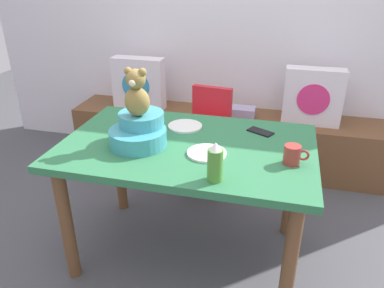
{
  "coord_description": "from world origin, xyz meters",
  "views": [
    {
      "loc": [
        0.46,
        -1.73,
        1.6
      ],
      "look_at": [
        0.0,
        0.1,
        0.69
      ],
      "focal_mm": 34.91,
      "sensor_mm": 36.0,
      "label": 1
    }
  ],
  "objects": [
    {
      "name": "coffee_mug",
      "position": [
        0.54,
        -0.09,
        0.79
      ],
      "size": [
        0.12,
        0.08,
        0.09
      ],
      "color": "#9E332D",
      "rests_on": "dining_table"
    },
    {
      "name": "pillow_floral_right",
      "position": [
        0.69,
        1.16,
        0.68
      ],
      "size": [
        0.44,
        0.15,
        0.44
      ],
      "color": "silver",
      "rests_on": "window_bench"
    },
    {
      "name": "dining_table",
      "position": [
        0.0,
        0.0,
        0.63
      ],
      "size": [
        1.34,
        0.86,
        0.74
      ],
      "color": "#2D7247",
      "rests_on": "ground_plane"
    },
    {
      "name": "infant_seat_teal",
      "position": [
        -0.25,
        -0.06,
        0.81
      ],
      "size": [
        0.3,
        0.33,
        0.16
      ],
      "color": "teal",
      "rests_on": "dining_table"
    },
    {
      "name": "ground_plane",
      "position": [
        0.0,
        0.0,
        0.0
      ],
      "size": [
        8.0,
        8.0,
        0.0
      ],
      "primitive_type": "plane",
      "color": "#4C4C51"
    },
    {
      "name": "window_bench",
      "position": [
        0.0,
        1.18,
        0.23
      ],
      "size": [
        2.6,
        0.44,
        0.46
      ],
      "primitive_type": "cube",
      "color": "brown",
      "rests_on": "ground_plane"
    },
    {
      "name": "back_wall",
      "position": [
        0.0,
        1.45,
        1.3
      ],
      "size": [
        4.4,
        0.1,
        2.6
      ],
      "primitive_type": "cube",
      "color": "silver",
      "rests_on": "ground_plane"
    },
    {
      "name": "dinner_plate_far",
      "position": [
        0.13,
        -0.1,
        0.75
      ],
      "size": [
        0.2,
        0.2,
        0.01
      ],
      "primitive_type": "cylinder",
      "color": "white",
      "rests_on": "dining_table"
    },
    {
      "name": "ketchup_bottle",
      "position": [
        0.21,
        -0.33,
        0.83
      ],
      "size": [
        0.07,
        0.07,
        0.18
      ],
      "color": "#4C8C33",
      "rests_on": "dining_table"
    },
    {
      "name": "highchair",
      "position": [
        -0.06,
        0.74,
        0.52
      ],
      "size": [
        0.36,
        0.48,
        0.79
      ],
      "color": "red",
      "rests_on": "ground_plane"
    },
    {
      "name": "dinner_plate_near",
      "position": [
        -0.07,
        0.21,
        0.75
      ],
      "size": [
        0.2,
        0.2,
        0.01
      ],
      "primitive_type": "cylinder",
      "color": "white",
      "rests_on": "dining_table"
    },
    {
      "name": "book_stack",
      "position": [
        0.16,
        1.18,
        0.5
      ],
      "size": [
        0.2,
        0.14,
        0.08
      ],
      "primitive_type": "cube",
      "color": "#A69DC5",
      "rests_on": "window_bench"
    },
    {
      "name": "pillow_floral_left",
      "position": [
        -0.74,
        1.16,
        0.68
      ],
      "size": [
        0.44,
        0.15,
        0.44
      ],
      "color": "silver",
      "rests_on": "window_bench"
    },
    {
      "name": "cell_phone",
      "position": [
        0.36,
        0.24,
        0.74
      ],
      "size": [
        0.16,
        0.13,
        0.01
      ],
      "primitive_type": "cube",
      "rotation": [
        0.0,
        0.0,
        1.08
      ],
      "color": "black",
      "rests_on": "dining_table"
    },
    {
      "name": "teddy_bear",
      "position": [
        -0.25,
        -0.06,
        1.02
      ],
      "size": [
        0.13,
        0.12,
        0.25
      ],
      "color": "olive",
      "rests_on": "infant_seat_teal"
    }
  ]
}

